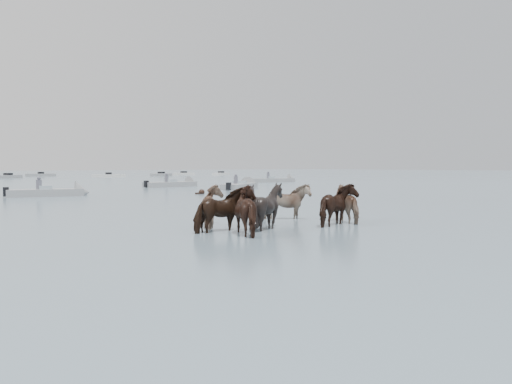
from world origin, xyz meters
TOP-DOWN VIEW (x-y plane):
  - ground at (0.00, 0.00)m, footprint 400.00×400.00m
  - pony_herd at (-1.13, -0.48)m, footprint 6.88×4.12m
  - swimming_pony at (7.62, 17.23)m, footprint 0.72×0.44m
  - motorboat_b at (-1.10, 21.25)m, footprint 5.37×2.76m
  - motorboat_c at (12.75, 29.22)m, footprint 5.80×1.85m
  - motorboat_d at (15.06, 21.96)m, footprint 5.66×4.41m
  - motorboat_e at (28.97, 32.96)m, footprint 6.29×3.75m

SIDE VIEW (x-z plane):
  - ground at x=0.00m, z-range 0.00..0.00m
  - swimming_pony at x=7.62m, z-range -0.12..0.32m
  - motorboat_e at x=28.97m, z-range -0.74..1.18m
  - motorboat_d at x=15.06m, z-range -0.74..1.18m
  - motorboat_c at x=12.75m, z-range -0.73..1.19m
  - motorboat_b at x=-1.10m, z-range -0.73..1.19m
  - pony_herd at x=-1.13m, z-range -0.24..1.43m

